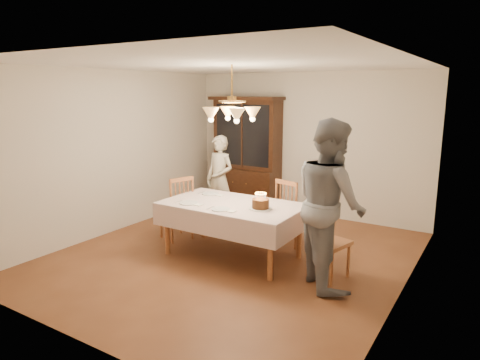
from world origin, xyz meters
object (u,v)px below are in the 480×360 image
Objects in this scene: china_hutch at (247,156)px; birthday_cake at (261,204)px; chair_far_side at (293,215)px; dining_table at (232,209)px; elderly_woman at (220,179)px.

birthday_cake is (1.59, -2.30, -0.22)m from china_hutch.
chair_far_side is at bearing -39.88° from china_hutch.
china_hutch is 2.80m from birthday_cake.
elderly_woman reaches higher than dining_table.
dining_table is 2.54m from china_hutch.
china_hutch reaches higher than chair_far_side.
elderly_woman is 5.09× the size of birthday_cake.
elderly_woman is at bearing 130.73° from dining_table.
china_hutch is 2.16× the size of chair_far_side.
chair_far_side is (1.64, -1.37, -0.60)m from china_hutch.
birthday_cake is at bearing -55.29° from china_hutch.
birthday_cake is (1.52, -1.26, 0.06)m from elderly_woman.
elderly_woman is at bearing 168.09° from chair_far_side.
birthday_cake is (-0.04, -0.93, 0.38)m from chair_far_side.
elderly_woman is at bearing -85.79° from china_hutch.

